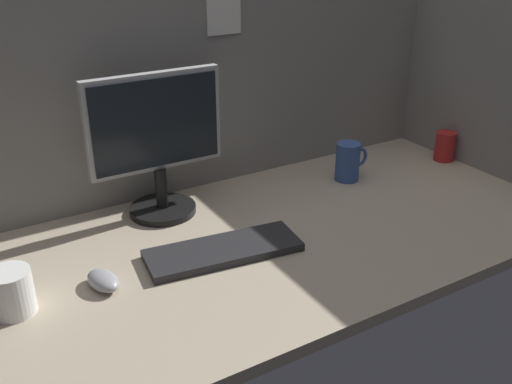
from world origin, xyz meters
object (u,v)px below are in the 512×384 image
mug_ceramic_blue (348,161)px  mug_ceramic_white (11,292)px  mouse (103,281)px  monitor (157,140)px  keyboard (223,250)px  mug_red_plastic (445,146)px

mug_ceramic_blue → mug_ceramic_white: mug_ceramic_blue is taller
mug_ceramic_white → mouse: bearing=-2.5°
monitor → mug_ceramic_white: (-43.00, -26.46, -15.91)cm
keyboard → mug_red_plastic: bearing=17.1°
monitor → mug_ceramic_white: monitor is taller
mouse → mug_ceramic_white: (-18.15, 0.79, 3.07)cm
monitor → keyboard: (3.95, -28.45, -19.68)cm
keyboard → mug_red_plastic: mug_red_plastic is taller
mug_red_plastic → monitor: bearing=172.2°
mug_red_plastic → mug_ceramic_white: (-137.98, -13.49, -0.05)cm
mug_ceramic_blue → mug_ceramic_white: 101.88cm
monitor → mug_ceramic_blue: 59.92cm
mug_ceramic_white → monitor: bearing=31.6°
mug_ceramic_blue → mug_red_plastic: mug_ceramic_blue is taller
mouse → mug_red_plastic: 120.72cm
keyboard → mug_ceramic_blue: (53.41, 19.45, 4.91)cm
mouse → mug_red_plastic: bearing=-5.0°
mug_ceramic_white → keyboard: bearing=-2.4°
keyboard → mug_ceramic_white: mug_ceramic_white is taller
monitor → mug_red_plastic: monitor is taller
mouse → mug_ceramic_white: 18.42cm
mouse → mug_ceramic_white: size_ratio=1.01×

